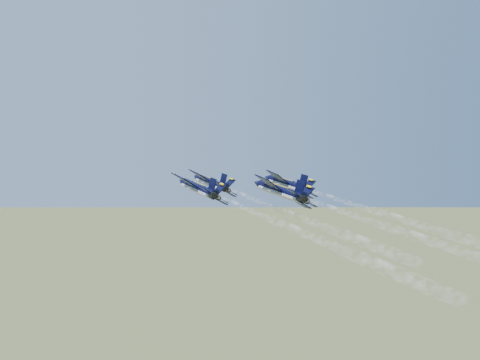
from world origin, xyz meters
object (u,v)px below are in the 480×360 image
object	(u,v)px
jet_left	(198,188)
jet_lead	(210,183)
jet_right	(286,184)
jet_slot	(279,191)

from	to	relation	value
jet_left	jet_lead	bearing A→B (deg)	52.95
jet_left	jet_right	bearing A→B (deg)	3.87
jet_right	jet_slot	size ratio (longest dim) A/B	1.00
jet_slot	jet_right	bearing A→B (deg)	49.35
jet_left	jet_slot	distance (m)	14.93
jet_slot	jet_lead	bearing A→B (deg)	88.33
jet_lead	jet_left	bearing A→B (deg)	-127.05
jet_lead	jet_slot	bearing A→B (deg)	-91.67
jet_right	jet_slot	world-z (taller)	same
jet_lead	jet_slot	size ratio (longest dim) A/B	1.00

